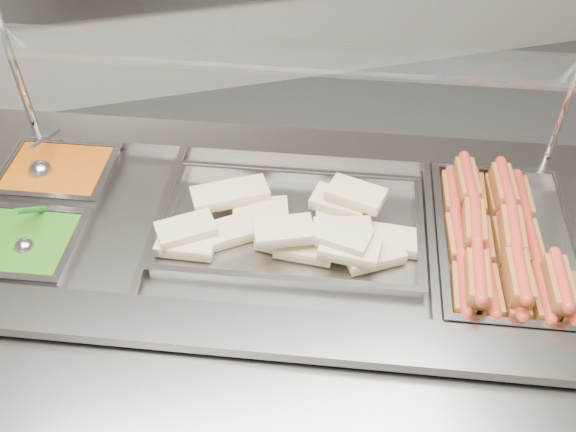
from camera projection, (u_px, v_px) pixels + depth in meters
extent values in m
cube|color=slate|center=(272.00, 323.00, 2.22)|extent=(2.11, 1.43, 0.94)
cube|color=gray|center=(251.00, 331.00, 1.61)|extent=(1.97, 0.83, 0.03)
cube|color=gray|center=(284.00, 144.00, 2.15)|extent=(1.97, 0.83, 0.03)
cube|color=black|center=(270.00, 252.00, 1.97)|extent=(1.86, 1.18, 0.02)
cube|color=gray|center=(431.00, 233.00, 1.83)|extent=(0.23, 0.59, 0.01)
cube|color=gray|center=(160.00, 213.00, 1.89)|extent=(0.23, 0.59, 0.01)
cube|color=gray|center=(240.00, 403.00, 1.51)|extent=(1.93, 0.92, 0.02)
cylinder|color=silver|center=(15.00, 67.00, 2.01)|extent=(0.03, 0.03, 0.48)
cylinder|color=silver|center=(568.00, 100.00, 1.88)|extent=(0.03, 0.03, 0.48)
cube|color=silver|center=(277.00, 55.00, 1.73)|extent=(1.79, 0.91, 0.09)
cube|color=#A54B09|center=(60.00, 179.00, 2.06)|extent=(0.37, 0.33, 0.10)
cube|color=#18570D|center=(21.00, 251.00, 1.84)|extent=(0.37, 0.33, 0.10)
cube|color=brown|center=(462.00, 291.00, 1.71)|extent=(0.11, 0.17, 0.06)
cylinder|color=red|center=(464.00, 285.00, 1.69)|extent=(0.10, 0.18, 0.03)
cube|color=brown|center=(457.00, 239.00, 1.84)|extent=(0.10, 0.17, 0.06)
cylinder|color=red|center=(458.00, 234.00, 1.82)|extent=(0.09, 0.18, 0.03)
cube|color=brown|center=(452.00, 194.00, 1.97)|extent=(0.11, 0.17, 0.06)
cylinder|color=red|center=(453.00, 189.00, 1.96)|extent=(0.09, 0.18, 0.03)
cube|color=brown|center=(488.00, 293.00, 1.70)|extent=(0.10, 0.17, 0.06)
cylinder|color=red|center=(490.00, 287.00, 1.68)|extent=(0.09, 0.18, 0.03)
cube|color=brown|center=(480.00, 241.00, 1.84)|extent=(0.11, 0.17, 0.06)
cylinder|color=red|center=(482.00, 235.00, 1.82)|extent=(0.10, 0.18, 0.03)
cube|color=brown|center=(474.00, 196.00, 1.97)|extent=(0.11, 0.17, 0.06)
cylinder|color=red|center=(476.00, 191.00, 1.95)|extent=(0.10, 0.18, 0.03)
cube|color=brown|center=(514.00, 295.00, 1.70)|extent=(0.11, 0.17, 0.06)
cylinder|color=red|center=(517.00, 290.00, 1.68)|extent=(0.09, 0.18, 0.03)
cube|color=brown|center=(505.00, 243.00, 1.83)|extent=(0.10, 0.17, 0.06)
cylinder|color=red|center=(507.00, 237.00, 1.81)|extent=(0.09, 0.18, 0.03)
cube|color=brown|center=(497.00, 198.00, 1.96)|extent=(0.10, 0.17, 0.06)
cylinder|color=red|center=(498.00, 192.00, 1.95)|extent=(0.09, 0.18, 0.03)
cube|color=brown|center=(541.00, 297.00, 1.69)|extent=(0.10, 0.17, 0.06)
cylinder|color=red|center=(543.00, 292.00, 1.67)|extent=(0.09, 0.18, 0.03)
cube|color=brown|center=(529.00, 245.00, 1.83)|extent=(0.11, 0.17, 0.06)
cylinder|color=red|center=(532.00, 239.00, 1.81)|extent=(0.09, 0.18, 0.03)
cube|color=brown|center=(520.00, 199.00, 1.96)|extent=(0.11, 0.17, 0.06)
cylinder|color=red|center=(521.00, 194.00, 1.94)|extent=(0.09, 0.18, 0.03)
cube|color=brown|center=(567.00, 300.00, 1.69)|extent=(0.11, 0.17, 0.06)
cylinder|color=red|center=(570.00, 294.00, 1.67)|extent=(0.10, 0.18, 0.03)
cube|color=brown|center=(477.00, 279.00, 1.66)|extent=(0.11, 0.17, 0.06)
cylinder|color=red|center=(479.00, 273.00, 1.65)|extent=(0.10, 0.18, 0.03)
cube|color=brown|center=(474.00, 224.00, 1.80)|extent=(0.12, 0.17, 0.06)
cylinder|color=red|center=(476.00, 218.00, 1.79)|extent=(0.10, 0.18, 0.03)
cube|color=brown|center=(467.00, 181.00, 1.93)|extent=(0.10, 0.17, 0.06)
cylinder|color=red|center=(468.00, 175.00, 1.92)|extent=(0.08, 0.18, 0.03)
cube|color=brown|center=(518.00, 278.00, 1.67)|extent=(0.11, 0.17, 0.06)
cylinder|color=red|center=(521.00, 272.00, 1.65)|extent=(0.09, 0.18, 0.03)
cube|color=brown|center=(512.00, 232.00, 1.78)|extent=(0.11, 0.17, 0.06)
cylinder|color=red|center=(514.00, 226.00, 1.77)|extent=(0.10, 0.18, 0.03)
cube|color=brown|center=(503.00, 187.00, 1.92)|extent=(0.11, 0.17, 0.06)
cylinder|color=red|center=(505.00, 181.00, 1.90)|extent=(0.09, 0.18, 0.03)
cube|color=brown|center=(559.00, 285.00, 1.65)|extent=(0.11, 0.17, 0.06)
cylinder|color=red|center=(561.00, 279.00, 1.63)|extent=(0.09, 0.18, 0.03)
cube|color=beige|center=(234.00, 230.00, 1.85)|extent=(0.17, 0.11, 0.03)
cube|color=beige|center=(374.00, 254.00, 1.78)|extent=(0.17, 0.10, 0.03)
cube|color=beige|center=(186.00, 244.00, 1.81)|extent=(0.19, 0.15, 0.03)
cube|color=beige|center=(261.00, 211.00, 1.90)|extent=(0.18, 0.12, 0.03)
cube|color=beige|center=(389.00, 240.00, 1.83)|extent=(0.19, 0.16, 0.03)
cube|color=beige|center=(286.00, 241.00, 1.82)|extent=(0.19, 0.16, 0.03)
cube|color=beige|center=(343.00, 217.00, 1.89)|extent=(0.18, 0.13, 0.03)
cube|color=beige|center=(305.00, 247.00, 1.80)|extent=(0.19, 0.16, 0.03)
cube|color=beige|center=(241.00, 192.00, 1.92)|extent=(0.17, 0.10, 0.03)
cube|color=beige|center=(220.00, 196.00, 1.90)|extent=(0.17, 0.10, 0.03)
cube|color=beige|center=(340.00, 202.00, 1.89)|extent=(0.19, 0.17, 0.03)
cube|color=beige|center=(186.00, 229.00, 1.81)|extent=(0.17, 0.11, 0.03)
cube|color=beige|center=(343.00, 232.00, 1.80)|extent=(0.18, 0.12, 0.03)
cube|color=beige|center=(350.00, 249.00, 1.75)|extent=(0.19, 0.16, 0.03)
cube|color=beige|center=(284.00, 231.00, 1.76)|extent=(0.17, 0.11, 0.03)
cube|color=beige|center=(356.00, 194.00, 1.86)|extent=(0.18, 0.18, 0.03)
cube|color=beige|center=(340.00, 236.00, 1.75)|extent=(0.19, 0.17, 0.03)
sphere|color=#B0B0B5|center=(41.00, 172.00, 2.02)|extent=(0.08, 0.08, 0.08)
cylinder|color=#B0B0B5|center=(46.00, 138.00, 2.03)|extent=(0.08, 0.18, 0.08)
sphere|color=#B0B0B5|center=(25.00, 248.00, 1.79)|extent=(0.06, 0.06, 0.06)
cylinder|color=#167C21|center=(31.00, 210.00, 1.81)|extent=(0.06, 0.14, 0.13)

